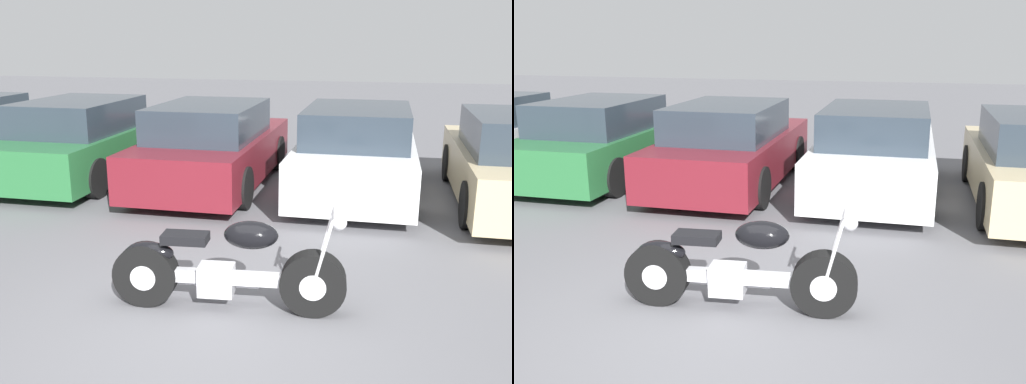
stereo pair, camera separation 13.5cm
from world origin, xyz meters
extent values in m
plane|color=slate|center=(0.00, 0.00, 0.00)|extent=(60.00, 60.00, 0.00)
cylinder|color=black|center=(0.83, 0.58, 0.32)|extent=(0.65, 0.25, 0.63)
cylinder|color=silver|center=(0.83, 0.58, 0.32)|extent=(0.27, 0.24, 0.25)
cylinder|color=black|center=(-0.81, 0.43, 0.32)|extent=(0.65, 0.25, 0.63)
cylinder|color=silver|center=(-0.81, 0.43, 0.32)|extent=(0.27, 0.24, 0.25)
cube|color=silver|center=(0.01, 0.50, 0.33)|extent=(1.26, 0.22, 0.12)
cube|color=silver|center=(-0.10, 0.49, 0.30)|extent=(0.36, 0.27, 0.30)
ellipsoid|color=black|center=(0.24, 0.52, 0.78)|extent=(0.55, 0.35, 0.26)
cube|color=black|center=(-0.40, 0.47, 0.72)|extent=(0.46, 0.28, 0.09)
ellipsoid|color=black|center=(-0.76, 0.44, 0.55)|extent=(0.50, 0.24, 0.20)
cylinder|color=silver|center=(0.93, 0.49, 0.69)|extent=(0.22, 0.05, 0.75)
cylinder|color=silver|center=(0.92, 0.67, 0.69)|extent=(0.22, 0.05, 0.75)
cylinder|color=silver|center=(1.01, 0.59, 1.06)|extent=(0.09, 0.62, 0.03)
sphere|color=silver|center=(1.05, 0.60, 0.94)|extent=(0.15, 0.15, 0.15)
cylinder|color=silver|center=(-0.34, 0.61, 0.21)|extent=(1.26, 0.19, 0.08)
cylinder|color=black|center=(-5.69, 6.52, 0.33)|extent=(0.20, 0.67, 0.67)
cube|color=#286B38|center=(-4.05, 5.26, 0.54)|extent=(1.87, 4.52, 0.74)
cube|color=#28333D|center=(-4.05, 4.98, 1.19)|extent=(1.65, 2.35, 0.57)
cylinder|color=black|center=(-4.93, 6.66, 0.33)|extent=(0.20, 0.67, 0.67)
cylinder|color=black|center=(-3.18, 6.66, 0.33)|extent=(0.20, 0.67, 0.67)
cylinder|color=black|center=(-4.93, 3.85, 0.33)|extent=(0.20, 0.67, 0.67)
cylinder|color=black|center=(-3.18, 3.85, 0.33)|extent=(0.20, 0.67, 0.67)
cube|color=maroon|center=(-1.54, 5.19, 0.54)|extent=(1.87, 4.52, 0.74)
cube|color=#28333D|center=(-1.54, 4.92, 1.19)|extent=(1.65, 2.35, 0.57)
cylinder|color=black|center=(-2.41, 6.59, 0.33)|extent=(0.20, 0.67, 0.67)
cylinder|color=black|center=(-0.66, 6.59, 0.33)|extent=(0.20, 0.67, 0.67)
cylinder|color=black|center=(-2.41, 3.79, 0.33)|extent=(0.20, 0.67, 0.67)
cylinder|color=black|center=(-0.66, 3.79, 0.33)|extent=(0.20, 0.67, 0.67)
cube|color=white|center=(0.97, 5.29, 0.54)|extent=(1.87, 4.52, 0.74)
cube|color=#28333D|center=(0.97, 5.02, 1.19)|extent=(1.65, 2.35, 0.57)
cylinder|color=black|center=(0.10, 6.69, 0.33)|extent=(0.20, 0.67, 0.67)
cylinder|color=black|center=(1.85, 6.69, 0.33)|extent=(0.20, 0.67, 0.67)
cylinder|color=black|center=(0.10, 3.89, 0.33)|extent=(0.20, 0.67, 0.67)
cylinder|color=black|center=(1.85, 3.89, 0.33)|extent=(0.20, 0.67, 0.67)
cylinder|color=black|center=(2.61, 6.39, 0.33)|extent=(0.20, 0.67, 0.67)
cylinder|color=black|center=(2.61, 3.59, 0.33)|extent=(0.20, 0.67, 0.67)
camera|label=1|loc=(1.42, -4.41, 2.59)|focal=40.00mm
camera|label=2|loc=(1.55, -4.38, 2.59)|focal=40.00mm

